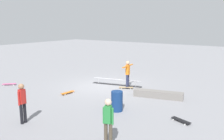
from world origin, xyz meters
The scene contains 11 objects.
ground_plane centered at (0.00, 0.00, 0.00)m, with size 60.00×60.00×0.00m, color gray.
grind_rail centered at (-0.49, -0.68, 0.15)m, with size 3.06×0.96×0.35m.
skate_ledge centered at (-3.57, 0.26, 0.18)m, with size 2.44×0.43×0.35m, color gray.
skater_main centered at (-1.39, -0.43, 0.92)m, with size 0.22×1.27×1.58m.
skateboard_main centered at (-1.39, -0.28, 0.07)m, with size 0.81×0.53×0.09m.
bystander_red_shirt centered at (-0.68, 5.94, 0.86)m, with size 0.21×0.34×1.52m.
bystander_green_shirt centered at (-4.27, 5.57, 0.85)m, with size 0.34×0.22×1.51m.
loose_skateboard_orange centered at (0.64, 2.31, 0.07)m, with size 0.32×0.82×0.09m.
loose_skateboard_pink centered at (4.82, 3.00, 0.07)m, with size 0.73×0.69×0.09m.
loose_skateboard_black centered at (-5.49, 2.55, 0.07)m, with size 0.82×0.47×0.09m.
trash_bin centered at (-2.85, 2.91, 0.43)m, with size 0.49×0.49×0.86m, color navy.
Camera 1 is at (-8.08, 10.96, 3.66)m, focal length 38.16 mm.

